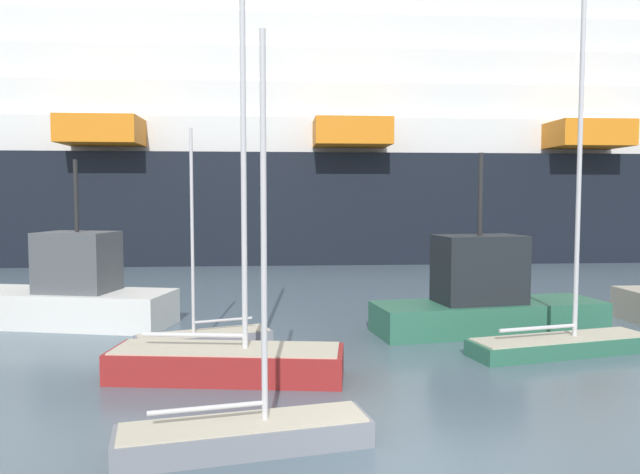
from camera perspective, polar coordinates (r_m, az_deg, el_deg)
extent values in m
cube|color=maroon|center=(15.63, -8.90, -11.91)|extent=(6.10, 2.74, 0.77)
cube|color=beige|center=(15.53, -8.91, -10.48)|extent=(5.84, 2.56, 0.04)
cylinder|color=silver|center=(15.05, -7.35, 10.12)|extent=(0.14, 0.14, 11.00)
cylinder|color=silver|center=(15.65, -12.02, -9.15)|extent=(2.63, 0.59, 0.11)
cube|color=gray|center=(11.55, -7.19, -18.40)|extent=(4.75, 1.83, 0.49)
cube|color=beige|center=(11.45, -7.20, -17.18)|extent=(4.55, 1.71, 0.04)
cylinder|color=silver|center=(10.77, -5.41, 0.74)|extent=(0.11, 0.11, 7.08)
cylinder|color=silver|center=(11.27, -10.73, -15.78)|extent=(2.07, 0.39, 0.09)
cube|color=gray|center=(18.65, -11.00, -9.76)|extent=(4.18, 2.15, 0.50)
cube|color=beige|center=(18.59, -11.01, -8.95)|extent=(4.00, 2.02, 0.04)
cylinder|color=silver|center=(18.10, -12.13, 0.46)|extent=(0.10, 0.10, 6.15)
cylinder|color=silver|center=(18.64, -9.25, -7.86)|extent=(1.77, 0.58, 0.08)
cube|color=#2D6B51|center=(19.21, 22.09, -9.62)|extent=(5.83, 2.31, 0.47)
cube|color=beige|center=(19.15, 22.11, -8.89)|extent=(5.59, 2.17, 0.04)
cylinder|color=silver|center=(19.03, 23.59, 7.02)|extent=(0.14, 0.14, 10.61)
cylinder|color=silver|center=(18.59, 20.14, -8.18)|extent=(2.54, 0.54, 0.11)
cube|color=#2D6B51|center=(21.42, 15.86, -7.35)|extent=(8.13, 3.06, 1.03)
cube|color=#1E2328|center=(20.98, 14.98, -2.97)|extent=(3.02, 2.01, 2.30)
cylinder|color=#262626|center=(20.84, 15.10, 3.98)|extent=(0.16, 0.16, 2.78)
cube|color=white|center=(23.41, -22.84, -6.29)|extent=(7.74, 4.39, 1.24)
cube|color=#4C5156|center=(22.99, -22.16, -2.21)|extent=(2.93, 2.51, 2.14)
cylinder|color=#262626|center=(22.88, -22.31, 3.66)|extent=(0.15, 0.15, 2.57)
cube|color=black|center=(51.44, 10.60, 2.86)|extent=(139.72, 26.13, 7.64)
cube|color=white|center=(51.62, 10.67, 8.50)|extent=(128.50, 23.26, 2.50)
cube|color=white|center=(51.89, 10.70, 11.26)|extent=(120.79, 21.87, 2.50)
cube|color=white|center=(52.27, 10.74, 13.97)|extent=(113.08, 20.47, 2.50)
cube|color=white|center=(52.77, 10.77, 16.65)|extent=(105.37, 19.08, 2.50)
cube|color=white|center=(53.39, 10.81, 19.26)|extent=(97.66, 17.68, 2.50)
cube|color=orange|center=(41.44, -20.15, 9.51)|extent=(5.18, 4.13, 1.75)
cube|color=orange|center=(40.18, 3.02, 9.92)|extent=(5.18, 4.13, 1.75)
cube|color=orange|center=(45.13, 24.17, 8.92)|extent=(5.18, 4.13, 1.75)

